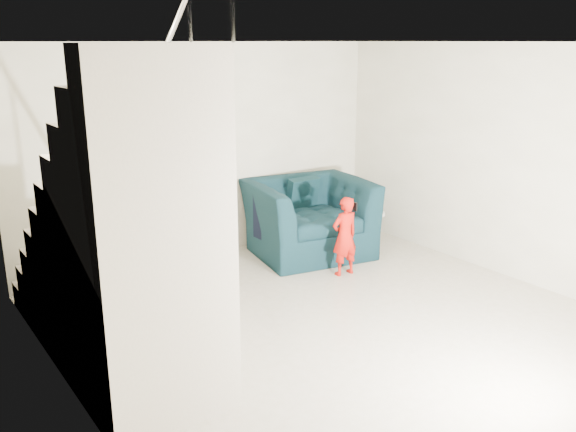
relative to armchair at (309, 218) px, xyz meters
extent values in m
plane|color=gray|center=(-1.06, -2.01, -0.48)|extent=(5.50, 5.50, 0.00)
plane|color=silver|center=(-1.06, -2.01, 2.22)|extent=(5.50, 5.50, 0.00)
plane|color=#ACA68C|center=(-1.06, 0.74, 0.87)|extent=(5.00, 0.00, 5.00)
plane|color=#ACA68C|center=(-3.56, -2.01, 0.87)|extent=(0.00, 5.50, 5.50)
plane|color=#ACA68C|center=(1.44, -2.01, 0.87)|extent=(0.00, 5.50, 5.50)
imported|color=black|center=(0.00, 0.00, 0.00)|extent=(1.70, 1.55, 0.97)
imported|color=#94040C|center=(-0.12, -0.86, 0.00)|extent=(0.36, 0.24, 0.96)
cylinder|color=silver|center=(1.19, 0.05, -0.15)|extent=(0.35, 0.35, 0.03)
cylinder|color=silver|center=(1.19, 0.05, -0.33)|extent=(0.05, 0.05, 0.31)
cylinder|color=silver|center=(1.19, 0.05, -0.47)|extent=(0.24, 0.24, 0.03)
cube|color=#ADA089|center=(-3.06, 0.34, -0.35)|extent=(1.00, 0.30, 0.27)
cube|color=#ADA089|center=(-3.06, 0.04, -0.21)|extent=(1.00, 0.30, 0.54)
cube|color=#ADA089|center=(-3.06, -0.26, -0.08)|extent=(1.00, 0.30, 0.81)
cube|color=#ADA089|center=(-3.06, -0.56, 0.06)|extent=(1.00, 0.30, 1.08)
cube|color=#ADA089|center=(-3.06, -0.86, 0.19)|extent=(1.00, 0.30, 1.35)
cube|color=#ADA089|center=(-3.06, -1.16, 0.33)|extent=(1.00, 0.30, 1.62)
cube|color=#ADA089|center=(-3.06, -1.46, 0.46)|extent=(1.00, 0.30, 1.89)
cube|color=#ADA089|center=(-3.06, -1.76, 0.60)|extent=(1.00, 0.30, 2.16)
cube|color=#ADA089|center=(-3.06, -2.06, 0.73)|extent=(1.00, 0.30, 2.43)
cube|color=#ADA089|center=(-3.06, -2.36, 0.87)|extent=(1.00, 0.30, 2.70)
cylinder|color=silver|center=(-2.56, -1.01, 1.77)|extent=(0.04, 3.03, 2.73)
cylinder|color=silver|center=(-2.56, 0.49, 0.02)|extent=(0.04, 0.04, 1.00)
cube|color=black|center=(0.13, 0.31, 0.25)|extent=(0.45, 0.22, 0.45)
cube|color=black|center=(-0.67, -0.03, 0.12)|extent=(0.06, 0.57, 0.64)
cube|color=black|center=(-0.01, -0.91, 0.35)|extent=(0.03, 0.05, 0.10)
camera|label=1|loc=(-4.66, -6.05, 2.23)|focal=38.00mm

